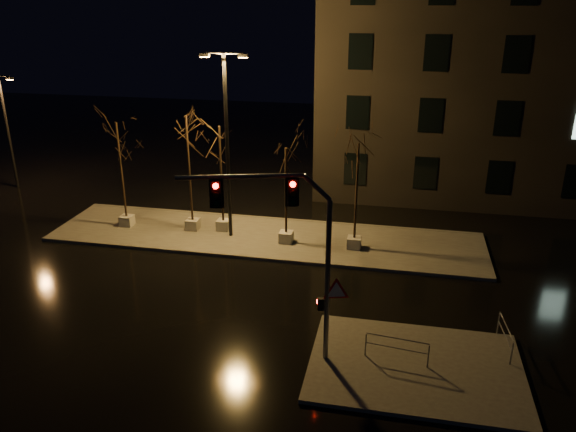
# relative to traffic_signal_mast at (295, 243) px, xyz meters

# --- Properties ---
(ground) EXTENTS (90.00, 90.00, 0.00)m
(ground) POSITION_rel_traffic_signal_mast_xyz_m (-3.48, 3.98, -4.45)
(ground) COLOR black
(ground) RESTS_ON ground
(median) EXTENTS (22.00, 5.00, 0.15)m
(median) POSITION_rel_traffic_signal_mast_xyz_m (-3.48, 9.98, -4.37)
(median) COLOR #4C4944
(median) RESTS_ON ground
(sidewalk_corner) EXTENTS (7.00, 5.00, 0.15)m
(sidewalk_corner) POSITION_rel_traffic_signal_mast_xyz_m (4.02, 0.48, -4.37)
(sidewalk_corner) COLOR #4C4944
(sidewalk_corner) RESTS_ON ground
(building) EXTENTS (25.00, 12.00, 15.00)m
(building) POSITION_rel_traffic_signal_mast_xyz_m (10.52, 21.98, 3.05)
(building) COLOR black
(building) RESTS_ON ground
(tree_0) EXTENTS (1.80, 1.80, 5.73)m
(tree_0) POSITION_rel_traffic_signal_mast_xyz_m (-11.02, 9.87, 0.05)
(tree_0) COLOR #ADABA2
(tree_0) RESTS_ON median
(tree_1) EXTENTS (1.80, 1.80, 6.18)m
(tree_1) POSITION_rel_traffic_signal_mast_xyz_m (-7.38, 10.07, 0.39)
(tree_1) COLOR #ADABA2
(tree_1) RESTS_ON median
(tree_2) EXTENTS (1.80, 1.80, 5.66)m
(tree_2) POSITION_rel_traffic_signal_mast_xyz_m (-5.78, 10.33, -0.01)
(tree_2) COLOR #ADABA2
(tree_2) RESTS_ON median
(tree_3) EXTENTS (1.80, 1.80, 4.95)m
(tree_3) POSITION_rel_traffic_signal_mast_xyz_m (-2.24, 9.43, -0.54)
(tree_3) COLOR #ADABA2
(tree_3) RESTS_ON median
(tree_4) EXTENTS (1.80, 1.80, 5.35)m
(tree_4) POSITION_rel_traffic_signal_mast_xyz_m (1.14, 9.43, -0.24)
(tree_4) COLOR #ADABA2
(tree_4) RESTS_ON median
(traffic_signal_mast) EXTENTS (5.20, 1.47, 6.54)m
(traffic_signal_mast) POSITION_rel_traffic_signal_mast_xyz_m (0.00, 0.00, 0.00)
(traffic_signal_mast) COLOR slate
(traffic_signal_mast) RESTS_ON sidewalk_corner
(streetlight_main) EXTENTS (2.27, 0.38, 9.07)m
(streetlight_main) POSITION_rel_traffic_signal_mast_xyz_m (-5.19, 9.69, 0.93)
(streetlight_main) COLOR black
(streetlight_main) RESTS_ON median
(streetlight_far) EXTENTS (1.37, 0.61, 7.16)m
(streetlight_far) POSITION_rel_traffic_signal_mast_xyz_m (-21.13, 14.84, -0.51)
(streetlight_far) COLOR black
(streetlight_far) RESTS_ON ground
(guard_rail_a) EXTENTS (2.11, 0.31, 0.92)m
(guard_rail_a) POSITION_rel_traffic_signal_mast_xyz_m (3.37, 0.54, -3.70)
(guard_rail_a) COLOR slate
(guard_rail_a) RESTS_ON sidewalk_corner
(guard_rail_b) EXTENTS (0.22, 1.90, 0.90)m
(guard_rail_b) POSITION_rel_traffic_signal_mast_xyz_m (7.02, 2.07, -3.71)
(guard_rail_b) COLOR slate
(guard_rail_b) RESTS_ON sidewalk_corner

